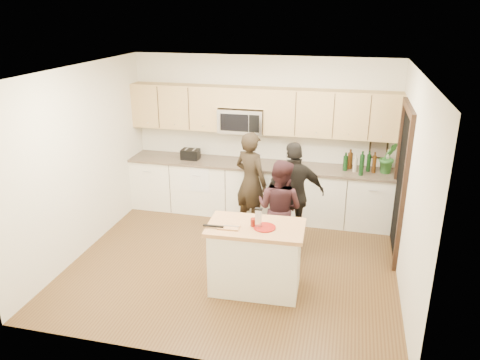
% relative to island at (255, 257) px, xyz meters
% --- Properties ---
extents(floor, '(4.50, 4.50, 0.00)m').
position_rel_island_xyz_m(floor, '(-0.43, 0.58, -0.45)').
color(floor, brown).
rests_on(floor, ground).
extents(room_shell, '(4.52, 4.02, 2.71)m').
position_rel_island_xyz_m(room_shell, '(-0.43, 0.58, 1.28)').
color(room_shell, beige).
rests_on(room_shell, ground).
extents(back_cabinetry, '(4.50, 0.66, 0.94)m').
position_rel_island_xyz_m(back_cabinetry, '(-0.43, 2.27, 0.02)').
color(back_cabinetry, white).
rests_on(back_cabinetry, ground).
extents(upper_cabinetry, '(4.50, 0.33, 0.75)m').
position_rel_island_xyz_m(upper_cabinetry, '(-0.40, 2.42, 1.39)').
color(upper_cabinetry, tan).
rests_on(upper_cabinetry, ground).
extents(microwave, '(0.76, 0.41, 0.40)m').
position_rel_island_xyz_m(microwave, '(-0.74, 2.38, 1.20)').
color(microwave, silver).
rests_on(microwave, ground).
extents(doorway, '(0.06, 1.25, 2.20)m').
position_rel_island_xyz_m(doorway, '(1.80, 1.48, 0.70)').
color(doorway, black).
rests_on(doorway, ground).
extents(framed_picture, '(0.30, 0.03, 0.38)m').
position_rel_island_xyz_m(framed_picture, '(1.52, 2.57, 0.83)').
color(framed_picture, black).
rests_on(framed_picture, ground).
extents(dish_towel, '(0.34, 0.60, 0.48)m').
position_rel_island_xyz_m(dish_towel, '(-1.38, 2.08, 0.35)').
color(dish_towel, white).
rests_on(dish_towel, ground).
extents(island, '(1.23, 0.75, 0.90)m').
position_rel_island_xyz_m(island, '(0.00, 0.00, 0.00)').
color(island, white).
rests_on(island, ground).
extents(red_plate, '(0.28, 0.28, 0.02)m').
position_rel_island_xyz_m(red_plate, '(0.12, -0.04, 0.45)').
color(red_plate, maroon).
rests_on(red_plate, island).
extents(box_grater, '(0.09, 0.06, 0.24)m').
position_rel_island_xyz_m(box_grater, '(0.04, -0.04, 0.58)').
color(box_grater, silver).
rests_on(box_grater, red_plate).
extents(drink_glass, '(0.07, 0.07, 0.10)m').
position_rel_island_xyz_m(drink_glass, '(-0.03, -0.02, 0.50)').
color(drink_glass, maroon).
rests_on(drink_glass, island).
extents(cutting_board, '(0.27, 0.17, 0.02)m').
position_rel_island_xyz_m(cutting_board, '(-0.31, -0.13, 0.45)').
color(cutting_board, tan).
rests_on(cutting_board, island).
extents(tongs, '(0.26, 0.04, 0.02)m').
position_rel_island_xyz_m(tongs, '(-0.49, -0.19, 0.47)').
color(tongs, black).
rests_on(tongs, cutting_board).
extents(knife, '(0.20, 0.03, 0.01)m').
position_rel_island_xyz_m(knife, '(-0.28, -0.12, 0.47)').
color(knife, silver).
rests_on(knife, cutting_board).
extents(toaster, '(0.31, 0.22, 0.18)m').
position_rel_island_xyz_m(toaster, '(-1.63, 2.25, 0.57)').
color(toaster, black).
rests_on(toaster, back_cabinetry).
extents(bottle_cluster, '(0.73, 0.38, 0.39)m').
position_rel_island_xyz_m(bottle_cluster, '(1.28, 2.28, 0.65)').
color(bottle_cluster, black).
rests_on(bottle_cluster, back_cabinetry).
extents(orchid, '(0.36, 0.33, 0.52)m').
position_rel_island_xyz_m(orchid, '(1.67, 2.30, 0.75)').
color(orchid, '#2F6C2B').
rests_on(orchid, back_cabinetry).
extents(woman_left, '(0.71, 0.62, 1.63)m').
position_rel_island_xyz_m(woman_left, '(-0.43, 1.71, 0.36)').
color(woman_left, black).
rests_on(woman_left, ground).
extents(woman_center, '(0.86, 0.76, 1.46)m').
position_rel_island_xyz_m(woman_center, '(0.15, 0.97, 0.28)').
color(woman_center, '#30181B').
rests_on(woman_center, ground).
extents(woman_right, '(1.03, 0.77, 1.63)m').
position_rel_island_xyz_m(woman_right, '(0.30, 1.31, 0.36)').
color(woman_right, black).
rests_on(woman_right, ground).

